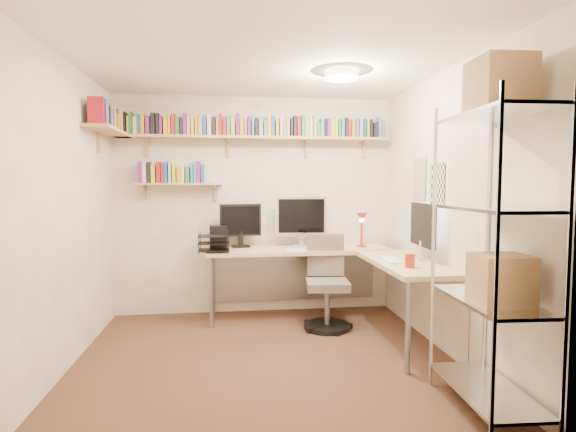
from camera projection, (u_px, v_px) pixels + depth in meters
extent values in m
plane|color=#452C1D|center=(265.00, 359.00, 3.85)|extent=(3.20, 3.20, 0.00)
cube|color=beige|center=(255.00, 205.00, 5.24)|extent=(3.20, 0.04, 2.50)
cube|color=beige|center=(63.00, 215.00, 3.55)|extent=(0.04, 3.00, 2.50)
cube|color=beige|center=(445.00, 212.00, 3.96)|extent=(0.04, 3.00, 2.50)
cube|color=beige|center=(288.00, 233.00, 2.27)|extent=(3.20, 0.04, 2.50)
cube|color=white|center=(264.00, 61.00, 3.67)|extent=(3.20, 3.00, 0.04)
cube|color=white|center=(419.00, 179.00, 4.49)|extent=(0.01, 0.30, 0.42)
cube|color=white|center=(437.00, 184.00, 4.09)|extent=(0.01, 0.28, 0.38)
cylinder|color=#FFEAC6|center=(342.00, 75.00, 3.96)|extent=(0.30, 0.30, 0.06)
cube|color=tan|center=(255.00, 138.00, 5.07)|extent=(3.05, 0.25, 0.03)
cube|color=tan|center=(109.00, 132.00, 4.46)|extent=(0.25, 1.00, 0.03)
cube|color=tan|center=(179.00, 184.00, 5.02)|extent=(0.95, 0.20, 0.02)
cube|color=tan|center=(147.00, 143.00, 4.98)|extent=(0.03, 0.20, 0.20)
cube|color=tan|center=(229.00, 144.00, 5.10)|extent=(0.03, 0.20, 0.20)
cube|color=tan|center=(307.00, 145.00, 5.21)|extent=(0.03, 0.20, 0.20)
cube|color=tan|center=(365.00, 146.00, 5.30)|extent=(0.03, 0.20, 0.20)
cube|color=beige|center=(121.00, 124.00, 4.87)|extent=(0.04, 0.14, 0.23)
cube|color=black|center=(125.00, 124.00, 4.87)|extent=(0.03, 0.13, 0.24)
cube|color=#B7CA26|center=(129.00, 126.00, 4.88)|extent=(0.03, 0.13, 0.20)
cube|color=#2A7E35|center=(132.00, 124.00, 4.88)|extent=(0.02, 0.14, 0.24)
cube|color=beige|center=(136.00, 126.00, 4.89)|extent=(0.04, 0.14, 0.19)
cube|color=#1E4E9B|center=(140.00, 125.00, 4.90)|extent=(0.03, 0.13, 0.22)
cube|color=gold|center=(143.00, 124.00, 4.90)|extent=(0.03, 0.13, 0.25)
cube|color=#7C2174|center=(148.00, 126.00, 4.91)|extent=(0.04, 0.13, 0.20)
cube|color=black|center=(153.00, 124.00, 4.91)|extent=(0.04, 0.13, 0.24)
cube|color=black|center=(158.00, 124.00, 4.92)|extent=(0.03, 0.12, 0.23)
cube|color=#7C2174|center=(161.00, 126.00, 4.92)|extent=(0.03, 0.13, 0.21)
cube|color=gold|center=(166.00, 126.00, 4.93)|extent=(0.04, 0.12, 0.21)
cube|color=gold|center=(170.00, 126.00, 4.94)|extent=(0.03, 0.13, 0.21)
cube|color=#AB1622|center=(173.00, 125.00, 4.94)|extent=(0.04, 0.14, 0.23)
cube|color=#2A7E35|center=(178.00, 126.00, 4.95)|extent=(0.04, 0.11, 0.20)
cube|color=black|center=(182.00, 127.00, 4.95)|extent=(0.03, 0.15, 0.18)
cube|color=#7C2174|center=(185.00, 125.00, 4.96)|extent=(0.04, 0.13, 0.24)
cube|color=beige|center=(189.00, 127.00, 4.96)|extent=(0.03, 0.14, 0.20)
cube|color=#B7CA26|center=(193.00, 126.00, 4.97)|extent=(0.03, 0.15, 0.21)
cube|color=gold|center=(197.00, 125.00, 4.97)|extent=(0.03, 0.12, 0.24)
cube|color=tan|center=(201.00, 127.00, 4.98)|extent=(0.04, 0.15, 0.20)
cube|color=#1E4E9B|center=(205.00, 126.00, 4.98)|extent=(0.03, 0.14, 0.22)
cube|color=beige|center=(209.00, 126.00, 4.99)|extent=(0.04, 0.13, 0.23)
cube|color=black|center=(214.00, 127.00, 5.00)|extent=(0.04, 0.14, 0.20)
cube|color=gold|center=(217.00, 128.00, 5.00)|extent=(0.02, 0.13, 0.18)
cube|color=#AB1622|center=(220.00, 125.00, 5.01)|extent=(0.03, 0.11, 0.24)
cube|color=#AB1622|center=(225.00, 127.00, 5.01)|extent=(0.04, 0.13, 0.20)
cube|color=teal|center=(229.00, 127.00, 5.02)|extent=(0.03, 0.14, 0.20)
cube|color=#B7CA26|center=(233.00, 127.00, 5.02)|extent=(0.04, 0.11, 0.21)
cube|color=#7C2174|center=(238.00, 125.00, 5.03)|extent=(0.04, 0.12, 0.25)
cube|color=gold|center=(242.00, 126.00, 5.04)|extent=(0.04, 0.11, 0.24)
cube|color=tan|center=(245.00, 127.00, 5.04)|extent=(0.02, 0.15, 0.20)
cube|color=#7C2174|center=(249.00, 127.00, 5.05)|extent=(0.03, 0.11, 0.22)
cube|color=teal|center=(253.00, 126.00, 5.05)|extent=(0.02, 0.12, 0.23)
cube|color=black|center=(256.00, 127.00, 5.06)|extent=(0.04, 0.13, 0.20)
cube|color=tan|center=(261.00, 128.00, 5.07)|extent=(0.04, 0.13, 0.19)
cube|color=teal|center=(265.00, 129.00, 5.07)|extent=(0.03, 0.14, 0.18)
cube|color=gold|center=(269.00, 126.00, 5.08)|extent=(0.04, 0.11, 0.24)
cube|color=#1E4E9B|center=(273.00, 126.00, 5.08)|extent=(0.03, 0.12, 0.23)
cube|color=gold|center=(277.00, 129.00, 5.09)|extent=(0.03, 0.14, 0.18)
cube|color=beige|center=(281.00, 127.00, 5.09)|extent=(0.03, 0.15, 0.22)
cube|color=tan|center=(284.00, 129.00, 5.10)|extent=(0.03, 0.11, 0.17)
cube|color=tan|center=(287.00, 128.00, 5.10)|extent=(0.04, 0.14, 0.20)
cube|color=black|center=(291.00, 128.00, 5.11)|extent=(0.02, 0.14, 0.21)
cube|color=black|center=(295.00, 127.00, 5.11)|extent=(0.03, 0.14, 0.23)
cube|color=#AB1622|center=(298.00, 127.00, 5.12)|extent=(0.04, 0.12, 0.23)
cube|color=#2A7E35|center=(303.00, 126.00, 5.13)|extent=(0.04, 0.12, 0.25)
cube|color=tan|center=(307.00, 129.00, 5.13)|extent=(0.04, 0.11, 0.20)
cube|color=beige|center=(310.00, 128.00, 5.14)|extent=(0.03, 0.12, 0.22)
cube|color=tan|center=(314.00, 127.00, 5.14)|extent=(0.04, 0.13, 0.24)
cube|color=#2A7E35|center=(318.00, 130.00, 5.15)|extent=(0.04, 0.11, 0.17)
cube|color=teal|center=(322.00, 128.00, 5.15)|extent=(0.03, 0.14, 0.21)
cube|color=black|center=(325.00, 128.00, 5.16)|extent=(0.03, 0.12, 0.21)
cube|color=#7C2174|center=(328.00, 129.00, 5.16)|extent=(0.03, 0.12, 0.21)
cube|color=gold|center=(332.00, 128.00, 5.17)|extent=(0.04, 0.13, 0.22)
cube|color=#B7CA26|center=(336.00, 128.00, 5.18)|extent=(0.03, 0.12, 0.23)
cube|color=#2A7E35|center=(339.00, 129.00, 5.18)|extent=(0.02, 0.13, 0.21)
cube|color=teal|center=(342.00, 129.00, 5.19)|extent=(0.03, 0.14, 0.21)
cube|color=black|center=(346.00, 128.00, 5.19)|extent=(0.03, 0.13, 0.22)
cube|color=#AB1622|center=(349.00, 129.00, 5.20)|extent=(0.03, 0.12, 0.20)
cube|color=gold|center=(352.00, 129.00, 5.20)|extent=(0.03, 0.14, 0.21)
cube|color=teal|center=(356.00, 129.00, 5.21)|extent=(0.03, 0.12, 0.22)
cube|color=tan|center=(360.00, 129.00, 5.21)|extent=(0.04, 0.15, 0.22)
cube|color=#1E4E9B|center=(364.00, 129.00, 5.22)|extent=(0.02, 0.14, 0.22)
cube|color=#B7CA26|center=(367.00, 129.00, 5.22)|extent=(0.02, 0.14, 0.21)
cube|color=black|center=(370.00, 129.00, 5.23)|extent=(0.03, 0.11, 0.21)
cube|color=black|center=(374.00, 131.00, 5.24)|extent=(0.04, 0.14, 0.18)
cube|color=teal|center=(378.00, 128.00, 5.24)|extent=(0.03, 0.12, 0.24)
cube|color=#AB1622|center=(96.00, 110.00, 4.01)|extent=(0.14, 0.02, 0.25)
cube|color=black|center=(97.00, 111.00, 4.05)|extent=(0.13, 0.04, 0.24)
cube|color=#7C2174|center=(98.00, 115.00, 4.09)|extent=(0.14, 0.03, 0.19)
cube|color=teal|center=(100.00, 112.00, 4.13)|extent=(0.15, 0.04, 0.25)
cube|color=tan|center=(101.00, 114.00, 4.18)|extent=(0.12, 0.03, 0.22)
cube|color=#1E4E9B|center=(102.00, 115.00, 4.22)|extent=(0.12, 0.02, 0.23)
cube|color=black|center=(103.00, 117.00, 4.25)|extent=(0.13, 0.04, 0.20)
cube|color=tan|center=(104.00, 116.00, 4.29)|extent=(0.15, 0.02, 0.22)
cube|color=#1E4E9B|center=(105.00, 117.00, 4.32)|extent=(0.12, 0.03, 0.23)
cube|color=#7C2174|center=(106.00, 119.00, 4.35)|extent=(0.14, 0.03, 0.19)
cube|color=tan|center=(107.00, 116.00, 4.39)|extent=(0.15, 0.04, 0.25)
cube|color=#2A7E35|center=(109.00, 120.00, 4.44)|extent=(0.14, 0.03, 0.20)
cube|color=tan|center=(109.00, 121.00, 4.47)|extent=(0.14, 0.02, 0.17)
cube|color=black|center=(110.00, 122.00, 4.50)|extent=(0.13, 0.03, 0.18)
cube|color=gold|center=(112.00, 122.00, 4.55)|extent=(0.15, 0.04, 0.18)
cube|color=#7C2174|center=(113.00, 120.00, 4.60)|extent=(0.12, 0.04, 0.23)
cube|color=gold|center=(114.00, 122.00, 4.65)|extent=(0.14, 0.02, 0.21)
cube|color=beige|center=(115.00, 121.00, 4.69)|extent=(0.14, 0.04, 0.24)
cube|color=gold|center=(116.00, 124.00, 4.73)|extent=(0.13, 0.03, 0.20)
cube|color=#AB1622|center=(117.00, 125.00, 4.77)|extent=(0.12, 0.02, 0.19)
cube|color=black|center=(118.00, 123.00, 4.80)|extent=(0.13, 0.03, 0.23)
cube|color=#7C2174|center=(119.00, 124.00, 4.84)|extent=(0.14, 0.02, 0.22)
cube|color=#1E4E9B|center=(119.00, 125.00, 4.87)|extent=(0.13, 0.02, 0.21)
cube|color=#7C2174|center=(141.00, 172.00, 4.95)|extent=(0.03, 0.15, 0.24)
cube|color=beige|center=(145.00, 173.00, 4.96)|extent=(0.04, 0.11, 0.23)
cube|color=black|center=(149.00, 173.00, 4.97)|extent=(0.03, 0.12, 0.23)
cube|color=#B7CA26|center=(154.00, 174.00, 4.97)|extent=(0.04, 0.12, 0.20)
cube|color=#AB1622|center=(159.00, 172.00, 4.98)|extent=(0.04, 0.12, 0.23)
cube|color=#AB1622|center=(163.00, 173.00, 4.99)|extent=(0.03, 0.11, 0.23)
cube|color=#1E4E9B|center=(166.00, 172.00, 4.99)|extent=(0.04, 0.13, 0.24)
cube|color=beige|center=(170.00, 173.00, 5.00)|extent=(0.02, 0.14, 0.22)
cube|color=#B7CA26|center=(174.00, 173.00, 5.00)|extent=(0.04, 0.13, 0.22)
cube|color=gold|center=(179.00, 175.00, 5.01)|extent=(0.04, 0.13, 0.18)
cube|color=beige|center=(183.00, 174.00, 5.01)|extent=(0.03, 0.13, 0.21)
cube|color=#2A7E35|center=(188.00, 175.00, 5.02)|extent=(0.04, 0.13, 0.17)
cube|color=teal|center=(192.00, 173.00, 5.03)|extent=(0.02, 0.13, 0.21)
cube|color=teal|center=(195.00, 172.00, 5.03)|extent=(0.03, 0.15, 0.24)
cube|color=#7C2174|center=(198.00, 172.00, 5.03)|extent=(0.04, 0.14, 0.24)
cube|color=#1E4E9B|center=(203.00, 174.00, 5.04)|extent=(0.03, 0.12, 0.21)
cube|color=beige|center=(298.00, 250.00, 5.02)|extent=(2.02, 0.64, 0.04)
cube|color=beige|center=(409.00, 263.00, 4.15)|extent=(0.64, 1.38, 0.04)
cylinder|color=gray|center=(211.00, 293.00, 4.66)|extent=(0.04, 0.04, 0.74)
cylinder|color=gray|center=(213.00, 282.00, 5.19)|extent=(0.04, 0.04, 0.74)
cylinder|color=gray|center=(389.00, 277.00, 5.46)|extent=(0.04, 0.04, 0.74)
cylinder|color=gray|center=(408.00, 328.00, 3.52)|extent=(0.04, 0.04, 0.74)
cylinder|color=gray|center=(472.00, 325.00, 3.58)|extent=(0.04, 0.04, 0.74)
cube|color=gray|center=(295.00, 275.00, 5.32)|extent=(1.91, 0.02, 0.58)
cube|color=silver|center=(301.00, 216.00, 5.13)|extent=(0.58, 0.03, 0.45)
cube|color=black|center=(302.00, 216.00, 5.11)|extent=(0.53, 0.00, 0.39)
cube|color=black|center=(241.00, 220.00, 5.04)|extent=(0.47, 0.03, 0.36)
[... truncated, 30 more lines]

